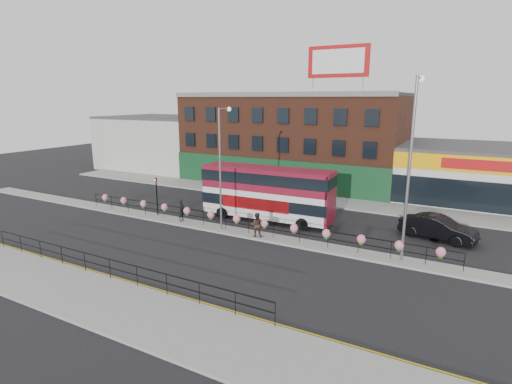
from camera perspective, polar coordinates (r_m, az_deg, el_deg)
The scene contains 19 objects.
ground at distance 29.80m, azimuth -2.75°, elevation -5.85°, with size 120.00×120.00×0.00m, color black.
south_pavement at distance 21.28m, azimuth -20.24°, elevation -14.65°, with size 60.00×4.00×0.15m, color gray.
north_pavement at distance 40.11m, azimuth 6.12°, elevation -0.78°, with size 60.00×4.00×0.15m, color gray.
median at distance 29.78m, azimuth -2.75°, elevation -5.71°, with size 60.00×1.60×0.15m, color gray.
yellow_line_inner at distance 22.69m, azimuth -15.80°, elevation -12.69°, with size 60.00×0.10×0.01m, color gold.
yellow_line_outer at distance 22.58m, azimuth -16.13°, elevation -12.85°, with size 60.00×0.10×0.01m, color gold.
brick_building at distance 48.04m, azimuth 5.46°, elevation 7.66°, with size 25.00×12.21×10.30m.
supermarket at distance 44.58m, azimuth 29.76°, elevation 2.33°, with size 15.00×12.25×5.30m.
warehouse_west at distance 59.08m, azimuth -13.08°, elevation 6.98°, with size 15.50×12.00×7.30m.
billboard at distance 41.05m, azimuth 11.65°, elevation 17.79°, with size 6.00×0.29×4.40m.
median_railing at distance 29.48m, azimuth -2.78°, elevation -3.93°, with size 30.04×0.56×1.23m.
south_railing at distance 23.42m, azimuth -20.22°, elevation -9.63°, with size 20.04×0.05×1.12m.
double_decker_bus at distance 32.08m, azimuth 1.61°, elevation 0.52°, with size 10.87×3.01×4.36m.
car at distance 30.99m, azimuth 24.57°, elevation -4.68°, with size 5.41×2.95×1.69m, color black.
pedestrian_a at distance 32.43m, azimuth -10.61°, elevation -2.56°, with size 0.51×0.70×1.78m, color black.
pedestrian_b at distance 28.32m, azimuth 0.09°, elevation -4.68°, with size 1.04×0.94×1.76m, color #3B2921.
lamp_column_west at distance 29.22m, azimuth -4.93°, elevation 4.79°, with size 0.32×1.58×8.98m.
lamp_column_east at distance 24.74m, azimuth 21.29°, elevation 5.05°, with size 0.39×1.91×10.88m.
traffic_light_median at distance 34.11m, azimuth -14.05°, elevation 0.53°, with size 0.15×0.28×3.65m.
Camera 1 is at (14.61, -24.09, 9.73)m, focal length 28.00 mm.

